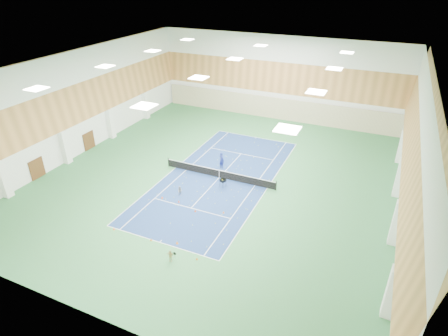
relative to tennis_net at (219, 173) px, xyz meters
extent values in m
plane|color=#2E6D3D|center=(0.00, 0.00, -0.55)|extent=(40.00, 40.00, 0.00)
cube|color=navy|center=(0.00, 0.00, -0.55)|extent=(10.97, 23.77, 0.01)
cube|color=#C6B793|center=(0.00, 19.75, 1.05)|extent=(35.40, 0.16, 3.20)
cube|color=#593319|center=(-17.92, -8.00, 0.55)|extent=(0.08, 1.80, 2.20)
cube|color=#593319|center=(-17.92, 0.00, 0.55)|extent=(0.08, 1.80, 2.20)
imported|color=navy|center=(-0.71, 2.18, 0.42)|extent=(0.84, 0.72, 1.94)
imported|color=gray|center=(-2.11, -4.82, -0.04)|extent=(0.51, 0.40, 1.01)
imported|color=tan|center=(2.02, -13.42, -0.02)|extent=(0.65, 0.35, 1.06)
cone|color=#E1490B|center=(-3.44, -6.06, -0.43)|extent=(0.22, 0.22, 0.25)
cone|color=#E73E0C|center=(-1.58, -6.00, -0.45)|extent=(0.19, 0.19, 0.21)
cone|color=red|center=(0.64, -6.74, -0.44)|extent=(0.21, 0.21, 0.23)
cone|color=orange|center=(3.15, -5.87, -0.45)|extent=(0.19, 0.19, 0.21)
cone|color=#F44C0C|center=(-4.58, -12.06, -0.44)|extent=(0.20, 0.20, 0.22)
cone|color=orange|center=(-0.78, -11.97, -0.45)|extent=(0.19, 0.19, 0.21)
cone|color=orange|center=(1.42, -11.42, -0.43)|extent=(0.23, 0.23, 0.25)
cone|color=orange|center=(3.81, -12.44, -0.45)|extent=(0.18, 0.18, 0.20)
camera|label=1|loc=(14.91, -32.00, 19.75)|focal=30.00mm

